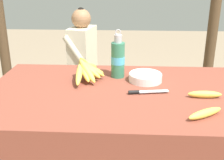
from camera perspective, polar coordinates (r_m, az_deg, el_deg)
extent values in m
cube|color=brown|center=(1.68, 2.25, -14.77)|extent=(1.48, 0.87, 0.80)
sphere|color=#4C381E|center=(1.64, -6.34, 2.30)|extent=(0.05, 0.05, 0.05)
ellipsoid|color=#E0C64C|center=(1.57, -6.67, 1.36)|extent=(0.04, 0.19, 0.11)
ellipsoid|color=#E0C64C|center=(1.59, -5.63, 1.69)|extent=(0.10, 0.14, 0.11)
ellipsoid|color=#E0C64C|center=(1.58, -5.06, 1.87)|extent=(0.14, 0.15, 0.13)
ellipsoid|color=#E0C64C|center=(1.61, -4.54, 2.02)|extent=(0.15, 0.08, 0.11)
ellipsoid|color=#E0C64C|center=(1.63, -4.15, 2.21)|extent=(0.16, 0.03, 0.11)
ellipsoid|color=#E0C64C|center=(1.65, -4.20, 2.37)|extent=(0.16, 0.08, 0.11)
ellipsoid|color=#E0C64C|center=(1.67, -4.63, 2.66)|extent=(0.13, 0.12, 0.11)
ellipsoid|color=#E0C64C|center=(1.69, -4.92, 2.88)|extent=(0.12, 0.18, 0.09)
ellipsoid|color=#E0C64C|center=(1.70, -5.31, 3.25)|extent=(0.08, 0.17, 0.14)
cylinder|color=white|center=(1.63, 6.78, 0.50)|extent=(0.19, 0.19, 0.04)
torus|color=white|center=(1.62, 6.81, 1.20)|extent=(0.19, 0.19, 0.01)
cylinder|color=#337556|center=(1.66, 1.20, 4.07)|extent=(0.08, 0.08, 0.21)
cylinder|color=#47A8D1|center=(1.66, 1.20, 4.07)|extent=(0.08, 0.08, 0.05)
cylinder|color=#ADADB2|center=(1.63, 1.23, 8.39)|extent=(0.04, 0.04, 0.05)
torus|color=#ADADB2|center=(1.62, 1.24, 9.69)|extent=(0.03, 0.01, 0.03)
ellipsoid|color=#E0C64C|center=(1.28, 18.41, -6.43)|extent=(0.18, 0.13, 0.04)
ellipsoid|color=#E0C64C|center=(1.47, 18.33, -2.79)|extent=(0.17, 0.04, 0.04)
cube|color=#BCBCC1|center=(1.47, 8.47, -2.28)|extent=(0.16, 0.05, 0.00)
cylinder|color=black|center=(1.45, 4.43, -2.49)|extent=(0.06, 0.03, 0.02)
cube|color=brown|center=(2.91, -1.62, 0.40)|extent=(1.69, 0.32, 0.04)
cube|color=brown|center=(3.02, -15.98, -3.59)|extent=(0.06, 0.06, 0.35)
cube|color=brown|center=(2.91, 13.02, -4.29)|extent=(0.06, 0.06, 0.35)
cube|color=brown|center=(3.23, -14.66, -1.86)|extent=(0.06, 0.06, 0.35)
cube|color=brown|center=(3.12, 12.32, -2.44)|extent=(0.06, 0.06, 0.35)
cylinder|color=#232328|center=(2.98, -10.92, -3.09)|extent=(0.09, 0.09, 0.39)
cylinder|color=#232328|center=(2.86, -9.02, 0.36)|extent=(0.31, 0.15, 0.09)
cylinder|color=#232328|center=(3.14, -9.47, -1.77)|extent=(0.09, 0.09, 0.39)
cylinder|color=#232328|center=(3.02, -7.62, 1.55)|extent=(0.31, 0.15, 0.09)
cube|color=beige|center=(2.82, -6.01, 5.47)|extent=(0.27, 0.37, 0.51)
cylinder|color=beige|center=(2.66, -7.92, 6.44)|extent=(0.21, 0.10, 0.25)
cylinder|color=beige|center=(2.95, -5.52, 7.95)|extent=(0.21, 0.10, 0.25)
sphere|color=#9E704C|center=(2.75, -6.28, 12.30)|extent=(0.19, 0.19, 0.19)
sphere|color=black|center=(2.74, -6.34, 13.74)|extent=(0.07, 0.07, 0.07)
sphere|color=#4C381E|center=(2.88, 7.59, 1.62)|extent=(0.04, 0.04, 0.04)
ellipsoid|color=#8EA842|center=(2.84, 8.01, 1.22)|extent=(0.08, 0.16, 0.08)
ellipsoid|color=#8EA842|center=(2.85, 8.40, 1.30)|extent=(0.13, 0.13, 0.08)
ellipsoid|color=#8EA842|center=(2.86, 8.57, 1.43)|extent=(0.14, 0.10, 0.11)
ellipsoid|color=#8EA842|center=(2.89, 8.77, 1.64)|extent=(0.15, 0.03, 0.12)
ellipsoid|color=#8EA842|center=(2.91, 8.60, 1.76)|extent=(0.16, 0.11, 0.09)
ellipsoid|color=#8EA842|center=(2.93, 8.31, 1.86)|extent=(0.13, 0.15, 0.10)
ellipsoid|color=#8EA842|center=(2.94, 7.83, 1.92)|extent=(0.07, 0.15, 0.10)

